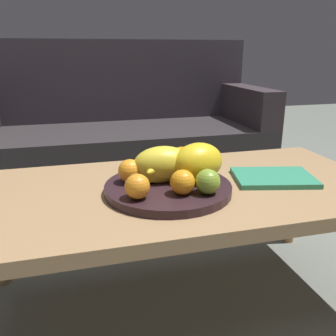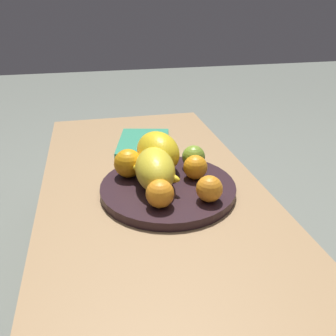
{
  "view_description": "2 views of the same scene",
  "coord_description": "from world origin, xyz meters",
  "px_view_note": "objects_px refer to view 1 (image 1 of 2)",
  "views": [
    {
      "loc": [
        -0.3,
        -0.99,
        0.83
      ],
      "look_at": [
        -0.05,
        -0.04,
        0.51
      ],
      "focal_mm": 38.1,
      "sensor_mm": 36.0,
      "label": 1
    },
    {
      "loc": [
        -0.88,
        0.15,
        0.93
      ],
      "look_at": [
        -0.05,
        -0.04,
        0.51
      ],
      "focal_mm": 37.54,
      "sensor_mm": 36.0,
      "label": 2
    }
  ],
  "objects_px": {
    "fruit_bowl": "(168,188)",
    "melon_smaller_beside": "(198,162)",
    "orange_left": "(182,182)",
    "orange_right": "(181,159)",
    "banana_bunch": "(163,171)",
    "orange_front": "(130,171)",
    "couch": "(123,141)",
    "orange_back": "(137,186)",
    "coffee_table": "(180,199)",
    "apple_front": "(208,182)",
    "magazine": "(274,177)",
    "melon_large_front": "(163,163)"
  },
  "relations": [
    {
      "from": "orange_back",
      "to": "banana_bunch",
      "type": "bearing_deg",
      "value": 49.21
    },
    {
      "from": "coffee_table",
      "to": "melon_smaller_beside",
      "type": "xyz_separation_m",
      "value": [
        0.05,
        -0.03,
        0.13
      ]
    },
    {
      "from": "orange_left",
      "to": "orange_right",
      "type": "relative_size",
      "value": 0.84
    },
    {
      "from": "orange_right",
      "to": "magazine",
      "type": "distance_m",
      "value": 0.31
    },
    {
      "from": "apple_front",
      "to": "orange_right",
      "type": "bearing_deg",
      "value": 94.29
    },
    {
      "from": "couch",
      "to": "banana_bunch",
      "type": "xyz_separation_m",
      "value": [
        -0.04,
        -1.16,
        0.18
      ]
    },
    {
      "from": "apple_front",
      "to": "magazine",
      "type": "relative_size",
      "value": 0.28
    },
    {
      "from": "orange_right",
      "to": "apple_front",
      "type": "relative_size",
      "value": 1.18
    },
    {
      "from": "banana_bunch",
      "to": "orange_left",
      "type": "bearing_deg",
      "value": -76.41
    },
    {
      "from": "orange_front",
      "to": "magazine",
      "type": "xyz_separation_m",
      "value": [
        0.46,
        -0.03,
        -0.05
      ]
    },
    {
      "from": "orange_front",
      "to": "orange_right",
      "type": "xyz_separation_m",
      "value": [
        0.18,
        0.06,
        0.01
      ]
    },
    {
      "from": "orange_front",
      "to": "fruit_bowl",
      "type": "bearing_deg",
      "value": -22.55
    },
    {
      "from": "coffee_table",
      "to": "melon_large_front",
      "type": "bearing_deg",
      "value": 178.71
    },
    {
      "from": "couch",
      "to": "orange_right",
      "type": "distance_m",
      "value": 1.11
    },
    {
      "from": "orange_left",
      "to": "coffee_table",
      "type": "bearing_deg",
      "value": 75.97
    },
    {
      "from": "melon_smaller_beside",
      "to": "orange_front",
      "type": "bearing_deg",
      "value": 170.19
    },
    {
      "from": "couch",
      "to": "melon_large_front",
      "type": "xyz_separation_m",
      "value": [
        -0.04,
        -1.15,
        0.21
      ]
    },
    {
      "from": "fruit_bowl",
      "to": "melon_large_front",
      "type": "relative_size",
      "value": 2.12
    },
    {
      "from": "orange_right",
      "to": "melon_large_front",
      "type": "bearing_deg",
      "value": -141.51
    },
    {
      "from": "orange_front",
      "to": "apple_front",
      "type": "height_order",
      "value": "orange_front"
    },
    {
      "from": "melon_smaller_beside",
      "to": "banana_bunch",
      "type": "bearing_deg",
      "value": 168.62
    },
    {
      "from": "orange_back",
      "to": "orange_right",
      "type": "bearing_deg",
      "value": 45.88
    },
    {
      "from": "coffee_table",
      "to": "magazine",
      "type": "xyz_separation_m",
      "value": [
        0.31,
        -0.02,
        0.05
      ]
    },
    {
      "from": "fruit_bowl",
      "to": "melon_smaller_beside",
      "type": "height_order",
      "value": "melon_smaller_beside"
    },
    {
      "from": "orange_left",
      "to": "magazine",
      "type": "distance_m",
      "value": 0.36
    },
    {
      "from": "orange_front",
      "to": "banana_bunch",
      "type": "distance_m",
      "value": 0.1
    },
    {
      "from": "orange_left",
      "to": "orange_back",
      "type": "distance_m",
      "value": 0.13
    },
    {
      "from": "orange_right",
      "to": "banana_bunch",
      "type": "height_order",
      "value": "orange_right"
    },
    {
      "from": "orange_right",
      "to": "coffee_table",
      "type": "bearing_deg",
      "value": -109.88
    },
    {
      "from": "couch",
      "to": "melon_smaller_beside",
      "type": "distance_m",
      "value": 1.2
    },
    {
      "from": "orange_right",
      "to": "orange_back",
      "type": "distance_m",
      "value": 0.26
    },
    {
      "from": "orange_left",
      "to": "banana_bunch",
      "type": "relative_size",
      "value": 0.43
    },
    {
      "from": "orange_left",
      "to": "apple_front",
      "type": "height_order",
      "value": "same"
    },
    {
      "from": "melon_smaller_beside",
      "to": "orange_right",
      "type": "relative_size",
      "value": 1.94
    },
    {
      "from": "orange_back",
      "to": "magazine",
      "type": "relative_size",
      "value": 0.27
    },
    {
      "from": "couch",
      "to": "melon_smaller_beside",
      "type": "height_order",
      "value": "couch"
    },
    {
      "from": "orange_left",
      "to": "banana_bunch",
      "type": "distance_m",
      "value": 0.12
    },
    {
      "from": "melon_large_front",
      "to": "apple_front",
      "type": "distance_m",
      "value": 0.17
    },
    {
      "from": "orange_back",
      "to": "banana_bunch",
      "type": "distance_m",
      "value": 0.15
    },
    {
      "from": "melon_smaller_beside",
      "to": "apple_front",
      "type": "bearing_deg",
      "value": -94.58
    },
    {
      "from": "coffee_table",
      "to": "banana_bunch",
      "type": "bearing_deg",
      "value": -172.88
    },
    {
      "from": "coffee_table",
      "to": "couch",
      "type": "distance_m",
      "value": 1.15
    },
    {
      "from": "coffee_table",
      "to": "melon_smaller_beside",
      "type": "relative_size",
      "value": 8.09
    },
    {
      "from": "orange_front",
      "to": "orange_left",
      "type": "height_order",
      "value": "orange_front"
    },
    {
      "from": "melon_smaller_beside",
      "to": "orange_left",
      "type": "xyz_separation_m",
      "value": [
        -0.08,
        -0.09,
        -0.02
      ]
    },
    {
      "from": "coffee_table",
      "to": "fruit_bowl",
      "type": "xyz_separation_m",
      "value": [
        -0.05,
        -0.04,
        0.06
      ]
    },
    {
      "from": "couch",
      "to": "orange_back",
      "type": "distance_m",
      "value": 1.29
    },
    {
      "from": "couch",
      "to": "orange_front",
      "type": "relative_size",
      "value": 23.97
    },
    {
      "from": "orange_front",
      "to": "apple_front",
      "type": "distance_m",
      "value": 0.24
    },
    {
      "from": "orange_back",
      "to": "orange_front",
      "type": "bearing_deg",
      "value": 89.54
    }
  ]
}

